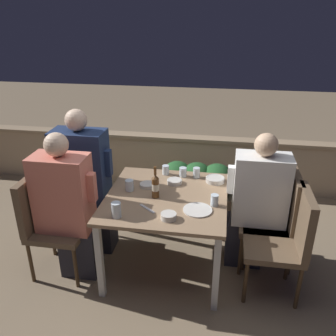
{
  "coord_description": "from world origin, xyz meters",
  "views": [
    {
      "loc": [
        0.43,
        -2.58,
        2.14
      ],
      "look_at": [
        0.0,
        0.08,
        0.93
      ],
      "focal_mm": 38.0,
      "sensor_mm": 36.0,
      "label": 1
    }
  ],
  "objects_px": {
    "person_white_polo": "(256,202)",
    "beer_bottle": "(155,186)",
    "chair_left_near": "(47,216)",
    "person_coral_top": "(68,207)",
    "chair_left_far": "(67,196)",
    "chair_right_far": "(279,213)",
    "person_navy_jumper": "(86,183)",
    "chair_right_near": "(288,235)",
    "potted_plant": "(89,172)"
  },
  "relations": [
    {
      "from": "chair_left_near",
      "to": "chair_right_far",
      "type": "distance_m",
      "value": 1.98
    },
    {
      "from": "person_coral_top",
      "to": "chair_right_near",
      "type": "distance_m",
      "value": 1.78
    },
    {
      "from": "chair_right_far",
      "to": "beer_bottle",
      "type": "xyz_separation_m",
      "value": [
        -1.04,
        -0.21,
        0.28
      ]
    },
    {
      "from": "person_navy_jumper",
      "to": "chair_right_near",
      "type": "xyz_separation_m",
      "value": [
        1.76,
        -0.32,
        -0.15
      ]
    },
    {
      "from": "chair_right_near",
      "to": "chair_right_far",
      "type": "relative_size",
      "value": 1.0
    },
    {
      "from": "beer_bottle",
      "to": "potted_plant",
      "type": "bearing_deg",
      "value": 135.29
    },
    {
      "from": "person_coral_top",
      "to": "chair_right_near",
      "type": "height_order",
      "value": "person_coral_top"
    },
    {
      "from": "person_coral_top",
      "to": "chair_left_near",
      "type": "bearing_deg",
      "value": -180.0
    },
    {
      "from": "person_navy_jumper",
      "to": "chair_right_near",
      "type": "height_order",
      "value": "person_navy_jumper"
    },
    {
      "from": "person_coral_top",
      "to": "beer_bottle",
      "type": "xyz_separation_m",
      "value": [
        0.7,
        0.17,
        0.17
      ]
    },
    {
      "from": "chair_left_far",
      "to": "person_white_polo",
      "type": "distance_m",
      "value": 1.73
    },
    {
      "from": "chair_left_near",
      "to": "chair_right_near",
      "type": "relative_size",
      "value": 1.0
    },
    {
      "from": "chair_left_near",
      "to": "person_coral_top",
      "type": "bearing_deg",
      "value": 0.0
    },
    {
      "from": "person_navy_jumper",
      "to": "potted_plant",
      "type": "bearing_deg",
      "value": 110.38
    },
    {
      "from": "person_white_polo",
      "to": "chair_right_far",
      "type": "bearing_deg",
      "value": 0.0
    },
    {
      "from": "chair_left_near",
      "to": "chair_right_near",
      "type": "height_order",
      "value": "same"
    },
    {
      "from": "person_navy_jumper",
      "to": "potted_plant",
      "type": "xyz_separation_m",
      "value": [
        -0.28,
        0.76,
        -0.26
      ]
    },
    {
      "from": "person_white_polo",
      "to": "chair_left_far",
      "type": "bearing_deg",
      "value": -179.83
    },
    {
      "from": "person_navy_jumper",
      "to": "chair_right_near",
      "type": "distance_m",
      "value": 1.8
    },
    {
      "from": "person_coral_top",
      "to": "potted_plant",
      "type": "distance_m",
      "value": 1.19
    },
    {
      "from": "person_navy_jumper",
      "to": "chair_left_far",
      "type": "bearing_deg",
      "value": 180.0
    },
    {
      "from": "person_navy_jumper",
      "to": "person_white_polo",
      "type": "distance_m",
      "value": 1.53
    },
    {
      "from": "person_white_polo",
      "to": "beer_bottle",
      "type": "distance_m",
      "value": 0.88
    },
    {
      "from": "chair_left_near",
      "to": "beer_bottle",
      "type": "xyz_separation_m",
      "value": [
        0.91,
        0.17,
        0.28
      ]
    },
    {
      "from": "person_coral_top",
      "to": "person_white_polo",
      "type": "height_order",
      "value": "person_coral_top"
    },
    {
      "from": "person_white_polo",
      "to": "chair_left_near",
      "type": "bearing_deg",
      "value": -167.84
    },
    {
      "from": "chair_left_far",
      "to": "chair_left_near",
      "type": "bearing_deg",
      "value": -92.4
    },
    {
      "from": "person_coral_top",
      "to": "chair_right_far",
      "type": "height_order",
      "value": "person_coral_top"
    },
    {
      "from": "person_navy_jumper",
      "to": "person_white_polo",
      "type": "bearing_deg",
      "value": 0.19
    },
    {
      "from": "person_navy_jumper",
      "to": "potted_plant",
      "type": "distance_m",
      "value": 0.86
    },
    {
      "from": "chair_left_far",
      "to": "chair_right_far",
      "type": "bearing_deg",
      "value": 0.15
    },
    {
      "from": "chair_right_near",
      "to": "person_coral_top",
      "type": "bearing_deg",
      "value": -178.46
    },
    {
      "from": "chair_left_far",
      "to": "potted_plant",
      "type": "bearing_deg",
      "value": 96.07
    },
    {
      "from": "person_navy_jumper",
      "to": "chair_right_far",
      "type": "xyz_separation_m",
      "value": [
        1.73,
        0.0,
        -0.15
      ]
    },
    {
      "from": "chair_left_near",
      "to": "person_white_polo",
      "type": "xyz_separation_m",
      "value": [
        1.74,
        0.38,
        0.09
      ]
    },
    {
      "from": "person_white_polo",
      "to": "potted_plant",
      "type": "height_order",
      "value": "person_white_polo"
    },
    {
      "from": "chair_right_near",
      "to": "person_white_polo",
      "type": "bearing_deg",
      "value": 125.85
    },
    {
      "from": "potted_plant",
      "to": "chair_right_far",
      "type": "bearing_deg",
      "value": -20.63
    },
    {
      "from": "chair_left_near",
      "to": "potted_plant",
      "type": "bearing_deg",
      "value": 93.32
    },
    {
      "from": "chair_right_near",
      "to": "potted_plant",
      "type": "height_order",
      "value": "chair_right_near"
    },
    {
      "from": "chair_right_far",
      "to": "beer_bottle",
      "type": "height_order",
      "value": "beer_bottle"
    },
    {
      "from": "chair_left_near",
      "to": "chair_right_near",
      "type": "distance_m",
      "value": 1.98
    },
    {
      "from": "beer_bottle",
      "to": "chair_left_near",
      "type": "bearing_deg",
      "value": -169.44
    },
    {
      "from": "chair_left_near",
      "to": "chair_left_far",
      "type": "relative_size",
      "value": 1.0
    },
    {
      "from": "chair_right_far",
      "to": "person_white_polo",
      "type": "xyz_separation_m",
      "value": [
        -0.21,
        0.0,
        0.09
      ]
    },
    {
      "from": "person_coral_top",
      "to": "person_white_polo",
      "type": "bearing_deg",
      "value": 13.72
    },
    {
      "from": "chair_left_far",
      "to": "person_navy_jumper",
      "type": "height_order",
      "value": "person_navy_jumper"
    },
    {
      "from": "person_coral_top",
      "to": "beer_bottle",
      "type": "bearing_deg",
      "value": 13.54
    },
    {
      "from": "chair_left_far",
      "to": "person_navy_jumper",
      "type": "distance_m",
      "value": 0.25
    },
    {
      "from": "chair_left_far",
      "to": "beer_bottle",
      "type": "relative_size",
      "value": 3.29
    }
  ]
}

